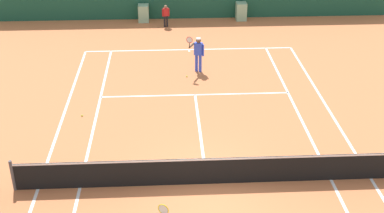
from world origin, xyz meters
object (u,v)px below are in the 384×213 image
object	(u,v)px
tennis_ball_near_service_line	(187,76)
tennis_ball_by_sideline	(82,116)
ball_kid_left_post	(166,14)
player_on_baseline	(198,52)

from	to	relation	value
tennis_ball_near_service_line	tennis_ball_by_sideline	distance (m)	5.57
tennis_ball_by_sideline	ball_kid_left_post	bearing A→B (deg)	72.30
ball_kid_left_post	tennis_ball_by_sideline	bearing A→B (deg)	62.63
ball_kid_left_post	player_on_baseline	bearing A→B (deg)	92.70
tennis_ball_by_sideline	tennis_ball_near_service_line	bearing A→B (deg)	39.60
ball_kid_left_post	tennis_ball_near_service_line	size ratio (longest dim) A/B	18.86
ball_kid_left_post	tennis_ball_near_service_line	distance (m)	7.22
player_on_baseline	tennis_ball_near_service_line	bearing A→B (deg)	70.69
tennis_ball_near_service_line	tennis_ball_by_sideline	xyz separation A→B (m)	(-4.29, -3.55, 0.00)
ball_kid_left_post	tennis_ball_by_sideline	xyz separation A→B (m)	(-3.41, -10.68, -0.70)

